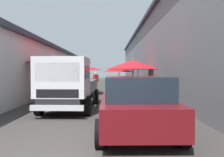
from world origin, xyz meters
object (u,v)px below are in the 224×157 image
Objects in this scene: fruit_stall_far_left at (134,71)px; fruit_stall_near_left at (53,65)px; fruit_stall_near_right at (138,68)px; fruit_stall_mid_lane at (83,72)px; vendor_by_crates at (96,81)px; parked_scooter at (78,90)px; plastic_stool at (68,91)px; hatchback_car at (135,104)px; fruit_stall_far_right at (119,71)px; delivery_truck at (67,85)px.

fruit_stall_near_left is at bearing 65.76° from fruit_stall_far_left.
fruit_stall_far_left is 6.05m from fruit_stall_near_right.
fruit_stall_mid_lane is 1.73× the size of vendor_by_crates.
vendor_by_crates is 3.64m from parked_scooter.
fruit_stall_mid_lane is 6.37m from fruit_stall_far_left.
plastic_stool is (0.39, 0.73, -0.12)m from parked_scooter.
fruit_stall_far_right is at bearing -0.14° from hatchback_car.
fruit_stall_mid_lane is 3.81m from fruit_stall_near_right.
fruit_stall_far_right reaches higher than delivery_truck.
fruit_stall_near_right is 1.57× the size of parked_scooter.
parked_scooter is at bearing 165.92° from vendor_by_crates.
fruit_stall_mid_lane is 10.20m from hatchback_car.
fruit_stall_mid_lane is 4.02m from fruit_stall_near_left.
vendor_by_crates is (1.81, 3.06, -0.93)m from fruit_stall_near_right.
parked_scooter is at bearing 3.72° from delivery_truck.
fruit_stall_near_left is at bearing 176.13° from plastic_stool.
vendor_by_crates is (7.79, 2.19, -0.71)m from fruit_stall_far_left.
fruit_stall_mid_lane is at bearing -6.21° from parked_scooter.
plastic_stool is (5.91, 1.09, -0.71)m from delivery_truck.
delivery_truck is 9.04m from vendor_by_crates.
fruit_stall_near_left is 1.84× the size of vendor_by_crates.
delivery_truck is (2.96, 2.32, 0.30)m from hatchback_car.
fruit_stall_near_left is 7.08m from hatchback_car.
fruit_stall_far_right is 1.50× the size of parked_scooter.
fruit_stall_mid_lane is at bearing 27.24° from fruit_stall_far_left.
fruit_stall_far_left reaches higher than delivery_truck.
fruit_stall_far_right is at bearing -14.41° from delivery_truck.
fruit_stall_far_right is at bearing -48.77° from fruit_stall_mid_lane.
vendor_by_crates is at bearing 93.44° from fruit_stall_far_right.
vendor_by_crates is (-0.11, 1.83, -0.74)m from fruit_stall_far_right.
fruit_stall_mid_lane is at bearing -15.58° from fruit_stall_near_left.
fruit_stall_near_right reaches higher than parked_scooter.
fruit_stall_mid_lane reaches higher than delivery_truck.
fruit_stall_mid_lane is 1.07× the size of fruit_stall_far_right.
fruit_stall_near_left is 1.22× the size of fruit_stall_far_left.
fruit_stall_far_left is 0.89× the size of fruit_stall_near_right.
fruit_stall_near_left is at bearing 31.06° from hatchback_car.
vendor_by_crates is at bearing 15.67° from fruit_stall_far_left.
fruit_stall_near_right is (4.18, -4.86, -0.08)m from fruit_stall_near_left.
vendor_by_crates is at bearing -3.30° from delivery_truck.
delivery_truck is 2.94× the size of parked_scooter.
fruit_stall_near_left is (-3.86, 1.08, 0.32)m from fruit_stall_mid_lane.
delivery_truck is 6.05m from plastic_stool.
fruit_stall_far_right reaches higher than hatchback_car.
fruit_stall_mid_lane is 6.24× the size of plastic_stool.
delivery_truck is 3.17× the size of vendor_by_crates.
delivery_truck is at bearing 114.40° from fruit_stall_far_left.
delivery_truck reaches higher than plastic_stool.
fruit_stall_far_left is 8.12m from vendor_by_crates.
fruit_stall_far_right is at bearing -46.84° from plastic_stool.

